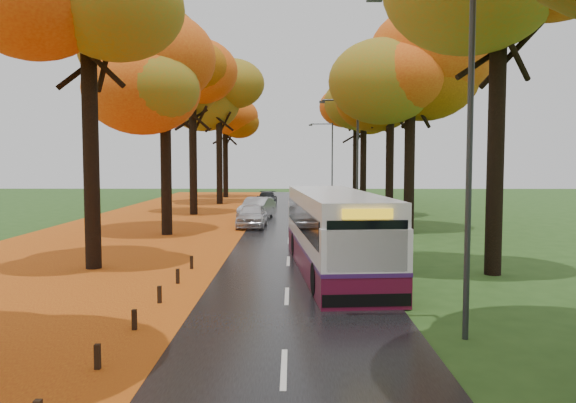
{
  "coord_description": "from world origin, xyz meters",
  "views": [
    {
      "loc": [
        0.16,
        -4.84,
        4.13
      ],
      "look_at": [
        0.0,
        16.58,
        2.6
      ],
      "focal_mm": 35.0,
      "sensor_mm": 36.0,
      "label": 1
    }
  ],
  "objects_px": {
    "streetlamp_mid": "(353,152)",
    "streetlamp_near": "(459,136)",
    "car_silver": "(257,208)",
    "car_dark": "(267,199)",
    "streetlamp_far": "(330,156)",
    "bus": "(335,230)",
    "car_white": "(252,215)"
  },
  "relations": [
    {
      "from": "streetlamp_mid",
      "to": "streetlamp_near",
      "type": "bearing_deg",
      "value": -90.0
    },
    {
      "from": "car_silver",
      "to": "car_dark",
      "type": "xyz_separation_m",
      "value": [
        0.16,
        11.85,
        -0.12
      ]
    },
    {
      "from": "streetlamp_mid",
      "to": "streetlamp_far",
      "type": "distance_m",
      "value": 22.0
    },
    {
      "from": "streetlamp_near",
      "to": "bus",
      "type": "relative_size",
      "value": 0.7
    },
    {
      "from": "streetlamp_mid",
      "to": "car_silver",
      "type": "height_order",
      "value": "streetlamp_mid"
    },
    {
      "from": "streetlamp_mid",
      "to": "car_dark",
      "type": "height_order",
      "value": "streetlamp_mid"
    },
    {
      "from": "car_dark",
      "to": "car_silver",
      "type": "bearing_deg",
      "value": -90.97
    },
    {
      "from": "bus",
      "to": "streetlamp_mid",
      "type": "bearing_deg",
      "value": 76.2
    },
    {
      "from": "streetlamp_mid",
      "to": "streetlamp_far",
      "type": "height_order",
      "value": "same"
    },
    {
      "from": "streetlamp_far",
      "to": "streetlamp_mid",
      "type": "bearing_deg",
      "value": -90.0
    },
    {
      "from": "car_silver",
      "to": "streetlamp_far",
      "type": "bearing_deg",
      "value": 82.59
    },
    {
      "from": "bus",
      "to": "car_white",
      "type": "relative_size",
      "value": 2.62
    },
    {
      "from": "streetlamp_mid",
      "to": "bus",
      "type": "height_order",
      "value": "streetlamp_mid"
    },
    {
      "from": "car_white",
      "to": "bus",
      "type": "bearing_deg",
      "value": -72.39
    },
    {
      "from": "streetlamp_mid",
      "to": "car_white",
      "type": "distance_m",
      "value": 7.42
    },
    {
      "from": "streetlamp_mid",
      "to": "streetlamp_far",
      "type": "bearing_deg",
      "value": 90.0
    },
    {
      "from": "streetlamp_far",
      "to": "car_white",
      "type": "relative_size",
      "value": 1.84
    },
    {
      "from": "streetlamp_near",
      "to": "car_silver",
      "type": "bearing_deg",
      "value": 103.13
    },
    {
      "from": "streetlamp_mid",
      "to": "car_white",
      "type": "bearing_deg",
      "value": -179.5
    },
    {
      "from": "car_white",
      "to": "car_silver",
      "type": "height_order",
      "value": "car_silver"
    },
    {
      "from": "streetlamp_far",
      "to": "car_dark",
      "type": "bearing_deg",
      "value": -139.96
    },
    {
      "from": "streetlamp_mid",
      "to": "car_silver",
      "type": "xyz_separation_m",
      "value": [
        -6.3,
        4.99,
        -3.91
      ]
    },
    {
      "from": "streetlamp_near",
      "to": "car_white",
      "type": "relative_size",
      "value": 1.84
    },
    {
      "from": "streetlamp_mid",
      "to": "car_white",
      "type": "xyz_separation_m",
      "value": [
        -6.3,
        -0.05,
        -3.93
      ]
    },
    {
      "from": "streetlamp_far",
      "to": "bus",
      "type": "height_order",
      "value": "streetlamp_far"
    },
    {
      "from": "streetlamp_near",
      "to": "car_white",
      "type": "bearing_deg",
      "value": 106.01
    },
    {
      "from": "car_dark",
      "to": "streetlamp_near",
      "type": "bearing_deg",
      "value": -81.21
    },
    {
      "from": "streetlamp_near",
      "to": "streetlamp_far",
      "type": "xyz_separation_m",
      "value": [
        0.0,
        44.0,
        0.0
      ]
    },
    {
      "from": "streetlamp_mid",
      "to": "streetlamp_far",
      "type": "relative_size",
      "value": 1.0
    },
    {
      "from": "car_white",
      "to": "car_dark",
      "type": "relative_size",
      "value": 0.97
    },
    {
      "from": "streetlamp_mid",
      "to": "car_white",
      "type": "relative_size",
      "value": 1.84
    },
    {
      "from": "car_white",
      "to": "car_silver",
      "type": "xyz_separation_m",
      "value": [
        0.0,
        5.05,
        0.02
      ]
    }
  ]
}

